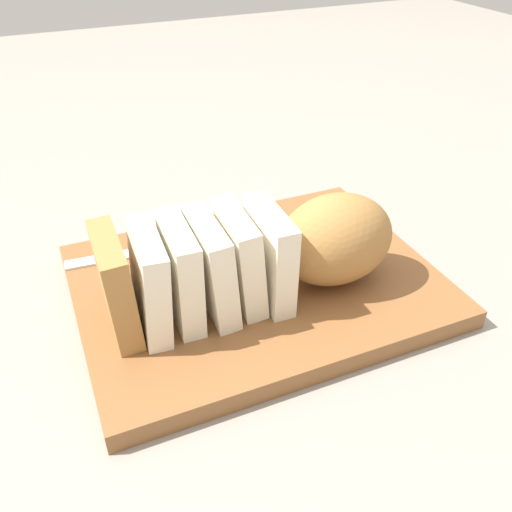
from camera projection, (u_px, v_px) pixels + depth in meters
name	position (u px, v px, depth m)	size (l,w,h in m)	color
ground_plane	(256.00, 292.00, 0.66)	(3.00, 3.00, 0.00)	gray
cutting_board	(256.00, 285.00, 0.66)	(0.42, 0.32, 0.02)	brown
bread_loaf	(265.00, 255.00, 0.59)	(0.33, 0.12, 0.11)	#A8753D
bread_knife	(204.00, 236.00, 0.71)	(0.24, 0.04, 0.02)	silver
crumb_near_knife	(294.00, 255.00, 0.68)	(0.00, 0.00, 0.00)	tan
crumb_near_loaf	(307.00, 268.00, 0.66)	(0.00, 0.00, 0.00)	tan
crumb_stray_left	(270.00, 272.00, 0.65)	(0.00, 0.00, 0.00)	tan
crumb_stray_right	(236.00, 313.00, 0.59)	(0.01, 0.01, 0.01)	tan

